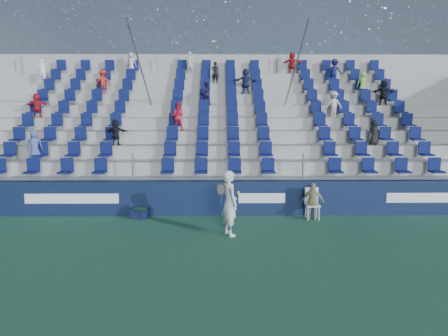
{
  "coord_description": "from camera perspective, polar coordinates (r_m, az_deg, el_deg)",
  "views": [
    {
      "loc": [
        0.04,
        -11.59,
        3.99
      ],
      "look_at": [
        0.2,
        2.8,
        1.7
      ],
      "focal_mm": 35.0,
      "sensor_mm": 36.0,
      "label": 1
    }
  ],
  "objects": [
    {
      "name": "ground",
      "position": [
        12.26,
        -0.8,
        -9.95
      ],
      "size": [
        70.0,
        70.0,
        0.0
      ],
      "primitive_type": "plane",
      "color": "#2A6345",
      "rests_on": "ground"
    },
    {
      "name": "tennis_player",
      "position": [
        12.82,
        0.73,
        -4.58
      ],
      "size": [
        0.75,
        0.83,
        1.94
      ],
      "color": "silver",
      "rests_on": "ground"
    },
    {
      "name": "grandstand",
      "position": [
        19.92,
        -0.75,
        3.7
      ],
      "size": [
        24.0,
        8.17,
        6.63
      ],
      "color": "#9A9A95",
      "rests_on": "ground"
    },
    {
      "name": "ball_bin",
      "position": [
        15.08,
        -10.93,
        -5.75
      ],
      "size": [
        0.65,
        0.49,
        0.33
      ],
      "color": "#0F1639",
      "rests_on": "ground"
    },
    {
      "name": "line_judge",
      "position": [
        14.82,
        11.55,
        -4.28
      ],
      "size": [
        0.79,
        0.52,
        1.24
      ],
      "primitive_type": "imported",
      "rotation": [
        0.0,
        0.0,
        2.81
      ],
      "color": "tan",
      "rests_on": "ground"
    },
    {
      "name": "line_judge_chair",
      "position": [
        14.98,
        11.42,
        -4.25
      ],
      "size": [
        0.46,
        0.48,
        1.04
      ],
      "color": "white",
      "rests_on": "ground"
    },
    {
      "name": "sponsor_wall",
      "position": [
        15.13,
        -0.76,
        -3.91
      ],
      "size": [
        24.0,
        0.32,
        1.2
      ],
      "color": "#0F1A39",
      "rests_on": "ground"
    }
  ]
}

